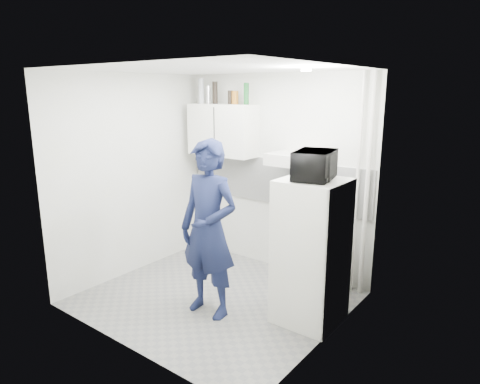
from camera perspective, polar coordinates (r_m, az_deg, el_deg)
The scene contains 23 objects.
floor at distance 5.19m, azimuth -3.37°, elevation -13.95°, with size 2.80×2.80×0.00m, color #5F5F5F.
ceiling at distance 4.61m, azimuth -3.83°, elevation 16.08°, with size 2.80×2.80×0.00m, color white.
wall_back at distance 5.72m, azimuth 4.65°, elevation 2.45°, with size 2.80×2.80×0.00m, color beige.
wall_left at distance 5.73m, azimuth -14.24°, elevation 2.11°, with size 2.60×2.60×0.00m, color beige.
wall_right at distance 3.99m, azimuth 11.82°, elevation -2.65°, with size 2.60×2.60×0.00m, color beige.
person at distance 4.54m, azimuth -4.20°, elevation -5.00°, with size 0.69×0.46×1.91m, color #121938.
stove at distance 5.43m, azimuth 9.21°, elevation -8.35°, with size 0.48×0.48×0.77m, color beige.
fridge at distance 4.50m, azimuth 9.46°, elevation -7.89°, with size 0.63×0.63×1.52m, color silver.
stove_top at distance 5.30m, azimuth 9.37°, elevation -4.33°, with size 0.46×0.46×0.03m, color black.
saucepan at distance 5.29m, azimuth 9.49°, elevation -3.69°, with size 0.16×0.16×0.09m, color silver.
microwave at distance 4.26m, azimuth 9.93°, elevation 3.55°, with size 0.35×0.52×0.29m, color black.
bottle_a at distance 6.16m, azimuth -5.18°, elevation 13.25°, with size 0.08×0.08×0.34m, color #B2B7BC.
bottle_b at distance 6.08m, azimuth -4.26°, elevation 12.81°, with size 0.06×0.06×0.24m, color silver.
bottle_c at distance 6.00m, azimuth -3.35°, elevation 13.07°, with size 0.07×0.07×0.30m, color black.
canister_a at distance 5.82m, azimuth -1.28°, elevation 12.50°, with size 0.07×0.07×0.18m, color black.
canister_b at distance 5.78m, azimuth -0.66°, elevation 12.47°, with size 0.09×0.09×0.17m, color brown.
bottle_e at distance 5.66m, azimuth 0.85°, elevation 12.97°, with size 0.07×0.07×0.28m, color #144C1E.
upper_cabinet at distance 5.94m, azimuth -2.34°, elevation 8.26°, with size 1.00×0.35×0.70m, color silver.
range_hood at distance 5.23m, azimuth 7.37°, elevation 4.36°, with size 0.60×0.50×0.14m, color beige.
backsplash at distance 5.72m, azimuth 4.55°, elevation 1.45°, with size 2.74×0.03×0.60m, color white.
pipe_a at distance 5.07m, azimuth 16.57°, elevation 0.52°, with size 0.05×0.05×2.60m, color beige.
pipe_b at distance 5.12m, azimuth 15.32°, elevation 0.71°, with size 0.04×0.04×2.60m, color beige.
ceiling_spot_fixture at distance 4.20m, azimuth 8.82°, elevation 15.81°, with size 0.10×0.10×0.02m, color white.
Camera 1 is at (3.03, -3.47, 2.39)m, focal length 32.00 mm.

